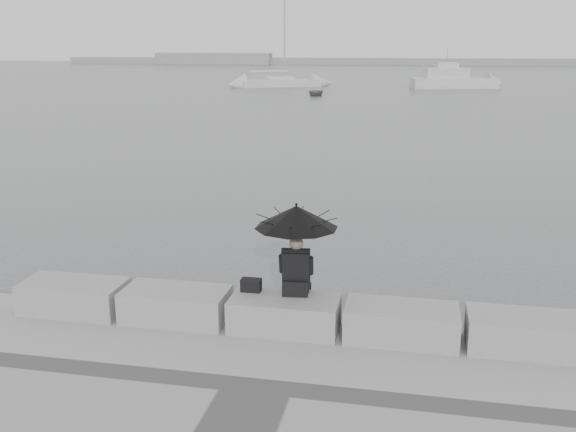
% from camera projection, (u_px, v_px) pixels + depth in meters
% --- Properties ---
extents(ground, '(360.00, 360.00, 0.00)m').
position_uv_depth(ground, '(291.00, 347.00, 10.09)').
color(ground, '#484B4D').
rests_on(ground, ground).
extents(stone_block_far_left, '(1.60, 0.80, 0.50)m').
position_uv_depth(stone_block_far_left, '(74.00, 297.00, 10.12)').
color(stone_block_far_left, gray).
rests_on(stone_block_far_left, promenade).
extents(stone_block_left, '(1.60, 0.80, 0.50)m').
position_uv_depth(stone_block_left, '(176.00, 305.00, 9.80)').
color(stone_block_left, gray).
rests_on(stone_block_left, promenade).
extents(stone_block_centre, '(1.60, 0.80, 0.50)m').
position_uv_depth(stone_block_centre, '(285.00, 314.00, 9.47)').
color(stone_block_centre, gray).
rests_on(stone_block_centre, promenade).
extents(stone_block_right, '(1.60, 0.80, 0.50)m').
position_uv_depth(stone_block_right, '(401.00, 323.00, 9.15)').
color(stone_block_right, gray).
rests_on(stone_block_right, promenade).
extents(stone_block_far_right, '(1.60, 0.80, 0.50)m').
position_uv_depth(stone_block_far_right, '(526.00, 334.00, 8.83)').
color(stone_block_far_right, gray).
rests_on(stone_block_far_right, promenade).
extents(seated_person, '(1.23, 1.23, 1.39)m').
position_uv_depth(seated_person, '(296.00, 228.00, 9.33)').
color(seated_person, black).
rests_on(seated_person, stone_block_centre).
extents(bag, '(0.30, 0.17, 0.19)m').
position_uv_depth(bag, '(251.00, 285.00, 9.66)').
color(bag, black).
rests_on(bag, stone_block_centre).
extents(distant_landmass, '(180.00, 8.00, 2.80)m').
position_uv_depth(distant_landmass, '(379.00, 61.00, 157.80)').
color(distant_landmass, gray).
rests_on(distant_landmass, ground).
extents(sailboat_left, '(9.15, 6.58, 12.90)m').
position_uv_depth(sailboat_left, '(280.00, 82.00, 73.52)').
color(sailboat_left, silver).
rests_on(sailboat_left, ground).
extents(motor_cruiser, '(9.69, 4.96, 4.50)m').
position_uv_depth(motor_cruiser, '(454.00, 80.00, 71.05)').
color(motor_cruiser, silver).
rests_on(motor_cruiser, ground).
extents(dinghy, '(3.36, 1.70, 0.55)m').
position_uv_depth(dinghy, '(316.00, 93.00, 60.89)').
color(dinghy, slate).
rests_on(dinghy, ground).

